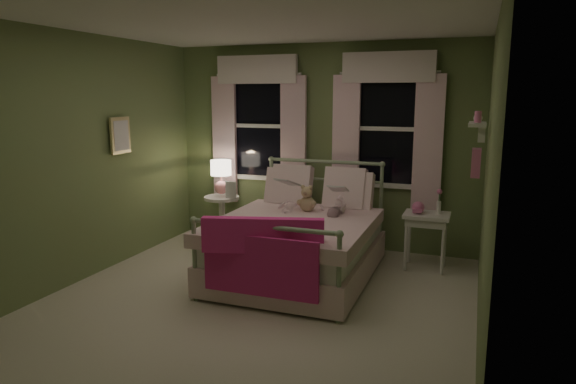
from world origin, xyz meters
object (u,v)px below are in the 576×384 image
at_px(child_right, 335,188).
at_px(table_lamp, 221,173).
at_px(nightstand_right, 427,222).
at_px(bed, 299,242).
at_px(teddy_bear, 307,201).
at_px(child_left, 289,184).
at_px(nightstand_left, 222,214).

relative_size(child_right, table_lamp, 1.60).
bearing_deg(nightstand_right, table_lamp, 178.52).
height_order(bed, table_lamp, bed).
xyz_separation_m(child_right, teddy_bear, (-0.28, -0.16, -0.13)).
height_order(table_lamp, nightstand_right, table_lamp).
distance_m(child_left, child_right, 0.56).
xyz_separation_m(teddy_bear, nightstand_right, (1.27, 0.44, -0.24)).
distance_m(table_lamp, nightstand_right, 2.65).
bearing_deg(table_lamp, nightstand_right, -1.48).
bearing_deg(child_right, bed, 47.83).
distance_m(teddy_bear, nightstand_right, 1.37).
height_order(teddy_bear, nightstand_left, teddy_bear).
height_order(child_left, nightstand_left, child_left).
xyz_separation_m(bed, child_left, (-0.28, 0.42, 0.55)).
bearing_deg(teddy_bear, child_left, 150.50).
xyz_separation_m(child_left, table_lamp, (-1.07, 0.35, 0.02)).
height_order(teddy_bear, nightstand_right, teddy_bear).
xyz_separation_m(child_right, table_lamp, (-1.63, 0.35, 0.03)).
height_order(child_left, nightstand_right, child_left).
distance_m(child_left, table_lamp, 1.12).
bearing_deg(child_left, teddy_bear, 135.57).
height_order(nightstand_left, table_lamp, table_lamp).
xyz_separation_m(nightstand_left, nightstand_right, (2.62, -0.07, 0.13)).
height_order(teddy_bear, table_lamp, table_lamp).
height_order(child_right, table_lamp, child_right).
bearing_deg(teddy_bear, nightstand_right, 19.25).
distance_m(nightstand_left, nightstand_right, 2.62).
bearing_deg(nightstand_left, child_left, -18.29).
relative_size(bed, nightstand_right, 3.18).
xyz_separation_m(table_lamp, nightstand_right, (2.62, -0.07, -0.40)).
distance_m(bed, table_lamp, 1.66).
bearing_deg(child_left, bed, 108.66).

